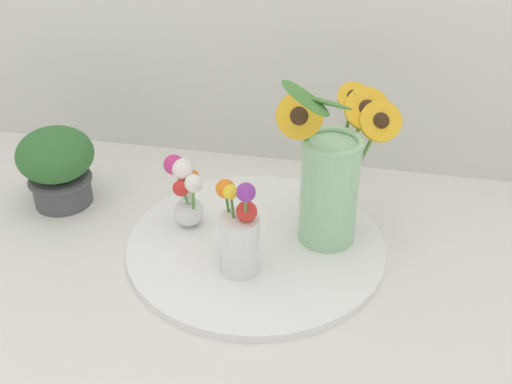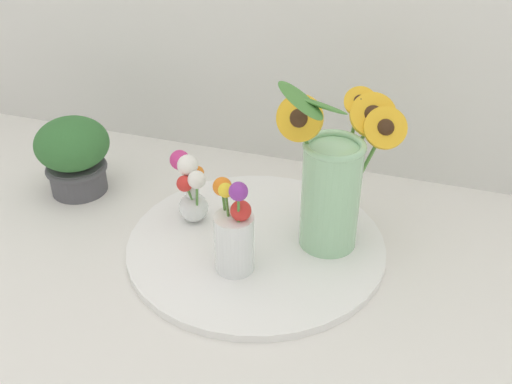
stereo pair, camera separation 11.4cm
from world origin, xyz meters
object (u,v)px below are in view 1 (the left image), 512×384
Objects in this scene: vase_small_center at (239,235)px; mason_jar_sunflowers at (331,178)px; serving_tray at (256,245)px; vase_bulb_right at (186,193)px; potted_plant at (57,165)px.

mason_jar_sunflowers is at bearing 41.86° from vase_small_center.
mason_jar_sunflowers reaches higher than serving_tray.
serving_tray is at bearing 81.68° from vase_small_center.
vase_bulb_right is at bearing 139.32° from vase_small_center.
vase_bulb_right reaches higher than serving_tray.
vase_small_center is at bearing -40.68° from vase_bulb_right.
serving_tray is 2.88× the size of potted_plant.
potted_plant is at bearing 170.00° from serving_tray.
vase_small_center is 0.48m from potted_plant.
serving_tray is 2.54× the size of vase_small_center.
vase_small_center is at bearing -20.83° from potted_plant.
vase_small_center is 0.18m from vase_bulb_right.
potted_plant is (-0.46, 0.08, 0.09)m from serving_tray.
mason_jar_sunflowers is 0.60m from potted_plant.
vase_small_center is (-0.01, -0.09, 0.09)m from serving_tray.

